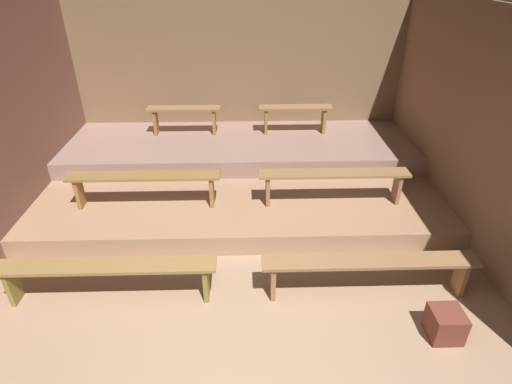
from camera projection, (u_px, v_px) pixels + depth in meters
ground at (240, 224)px, 5.75m from camera, size 6.51×5.83×0.08m
wall_back at (239, 75)px, 7.24m from camera, size 6.51×0.06×2.80m
wall_left at (0, 130)px, 4.96m from camera, size 0.06×5.83×2.80m
wall_right at (469, 125)px, 5.11m from camera, size 0.06×5.83×2.80m
platform_lower at (240, 183)px, 6.43m from camera, size 5.71×3.27×0.27m
platform_middle at (240, 147)px, 6.95m from camera, size 5.71×1.76×0.27m
bench_floor_left at (107, 271)px, 4.26m from camera, size 2.28×0.26×0.47m
bench_floor_right at (369, 266)px, 4.33m from camera, size 2.28×0.26×0.47m
bench_lower_left at (144, 181)px, 5.41m from camera, size 2.01×0.26×0.47m
bench_lower_right at (334, 178)px, 5.47m from camera, size 2.01×0.26×0.47m
bench_middle_left at (184, 114)px, 6.95m from camera, size 1.24×0.26×0.47m
bench_middle_right at (295, 113)px, 7.00m from camera, size 1.24×0.26×0.47m
wooden_crate_floor at (445, 324)px, 3.94m from camera, size 0.31×0.31×0.31m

